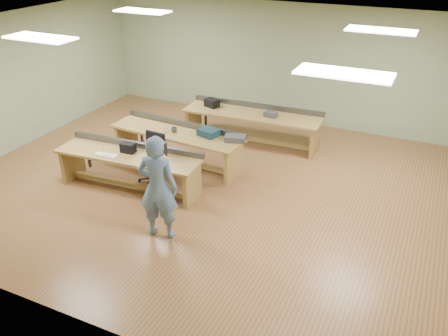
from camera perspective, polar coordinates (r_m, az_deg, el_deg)
The scene contains 22 objects.
floor at distance 9.43m, azimuth -0.79°, elevation -2.16°, with size 10.00×10.00×0.00m, color #975D39.
ceiling at distance 8.38m, azimuth -0.93°, elevation 16.02°, with size 10.00×10.00×0.00m, color silver.
wall_back at distance 12.35m, azimuth 7.42°, elevation 12.32°, with size 10.00×0.04×3.00m, color #91A17A.
wall_front at distance 5.84m, azimuth -18.27°, elevation -6.66°, with size 10.00×0.04×3.00m, color #91A17A.
wall_left at distance 11.76m, azimuth -23.72°, elevation 9.51°, with size 0.04×8.00×3.00m, color #91A17A.
fluor_panels at distance 8.38m, azimuth -0.93°, elevation 15.82°, with size 6.20×3.50×0.03m.
workbench_front at distance 9.28m, azimuth -11.28°, elevation 0.65°, with size 2.91×0.95×0.86m.
workbench_mid at distance 10.13m, azimuth -5.61°, elevation 3.42°, with size 3.01×1.01×0.86m.
workbench_back at distance 11.13m, azimuth 3.44°, elevation 5.76°, with size 3.26×1.00×0.86m.
person at distance 7.62m, azimuth -7.96°, elevation -2.37°, with size 0.65×0.43×1.80m, color slate.
laptop_base at distance 8.80m, azimuth -8.10°, elevation 0.94°, with size 0.34×0.28×0.04m, color black.
laptop_screen at distance 8.75m, azimuth -7.40°, elevation 2.63°, with size 0.34×0.02×0.27m, color black.
keyboard at distance 9.19m, azimuth -13.97°, elevation 1.52°, with size 0.45×0.15×0.03m, color silver.
trackball_mouse at distance 8.54m, azimuth -7.27°, elevation 0.24°, with size 0.12×0.14×0.06m, color white.
camera_bag at distance 9.22m, azimuth -11.47°, elevation 2.41°, with size 0.27×0.17×0.19m, color black.
task_chair at distance 9.60m, azimuth -8.66°, elevation 0.51°, with size 0.58×0.58×0.98m.
parts_bin_teal at distance 9.78m, azimuth -1.87°, elevation 4.30°, with size 0.41×0.31×0.14m, color #122E3B.
parts_bin_grey at distance 9.53m, azimuth 1.37°, elevation 3.59°, with size 0.42×0.27×0.11m, color #3A3A3C.
mug at distance 10.01m, azimuth -6.02°, elevation 4.60°, with size 0.13×0.13×0.10m, color #3A3A3C.
drinks_can at distance 10.02m, azimuth -7.00°, elevation 4.60°, with size 0.06×0.06×0.11m, color white.
storage_box_back at distance 11.41m, azimuth -1.47°, elevation 7.83°, with size 0.33×0.23×0.19m, color black.
tray_back at distance 10.84m, azimuth 5.66°, elevation 6.43°, with size 0.28×0.20×0.11m, color #3A3A3C.
Camera 1 is at (3.59, -7.40, 4.62)m, focal length 38.00 mm.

